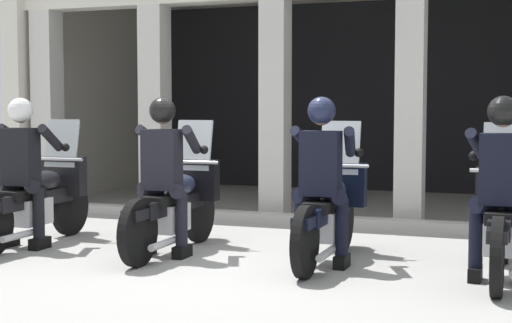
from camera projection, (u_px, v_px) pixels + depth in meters
ground_plane at (319, 219)px, 10.16m from camera, size 80.00×80.00×0.00m
station_building at (374, 62)px, 11.96m from camera, size 10.10×4.38×3.50m
kerb_strip at (330, 221)px, 9.61m from camera, size 9.60×0.24×0.12m
motorcycle_far_left at (40, 198)px, 8.36m from camera, size 0.62×2.04×1.35m
police_officer_far_left at (22, 159)px, 8.06m from camera, size 0.63×0.61×1.58m
motorcycle_center_left at (176, 203)px, 7.90m from camera, size 0.62×2.04×1.35m
police_officer_center_left at (164, 163)px, 7.60m from camera, size 0.63×0.61×1.58m
motorcycle_center_right at (329, 209)px, 7.42m from camera, size 0.62×2.04×1.35m
police_officer_center_right at (322, 166)px, 7.12m from camera, size 0.63×0.61×1.58m
motorcycle_far_right at (502, 220)px, 6.76m from camera, size 0.62×2.04×1.35m
police_officer_far_right at (502, 173)px, 6.46m from camera, size 0.63×0.61×1.58m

